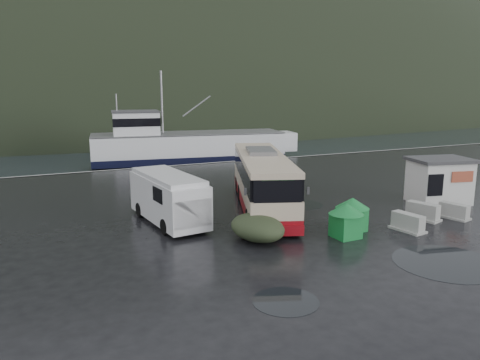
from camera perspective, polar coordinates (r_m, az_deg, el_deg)
name	(u,v)px	position (r m, az deg, el deg)	size (l,w,h in m)	color
ground	(279,231)	(22.43, 4.81, -6.17)	(160.00, 160.00, 0.00)	black
harbor_water	(69,113)	(129.19, -20.13, 7.69)	(300.00, 180.00, 0.02)	black
quay_edge	(164,166)	(40.57, -9.19, 1.65)	(160.00, 0.60, 1.50)	#999993
headland	(65,99)	(269.46, -20.56, 9.22)	(780.00, 540.00, 570.00)	black
coach_bus	(262,208)	(26.52, 2.72, -3.38)	(2.90, 11.48, 3.24)	#C8B497
white_van	(169,222)	(23.95, -8.66, -5.12)	(2.07, 6.01, 2.51)	silver
waste_bin_left	(345,237)	(21.94, 12.70, -6.83)	(1.14, 1.14, 1.59)	#157932
waste_bin_right	(351,230)	(23.02, 13.39, -5.99)	(1.14, 1.14, 1.60)	#157932
dome_tent	(257,240)	(21.08, 2.12, -7.30)	(2.09, 2.93, 1.15)	#2D3821
ticket_kiosk	(437,203)	(29.99, 22.92, -2.55)	(3.40, 2.57, 2.66)	silver
jersey_barrier_a	(407,231)	(23.74, 19.71, -5.82)	(0.83, 1.67, 0.83)	#999993
jersey_barrier_b	(422,219)	(25.95, 21.30, -4.50)	(0.87, 1.74, 0.87)	#999993
jersey_barrier_c	(453,218)	(26.83, 24.57, -4.25)	(0.78, 1.56, 0.78)	#999993
fishing_trawler	(189,149)	(51.40, -6.24, 3.76)	(24.12, 5.30, 9.65)	silver
puddles	(383,250)	(20.67, 17.02, -8.18)	(10.55, 13.44, 0.01)	black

